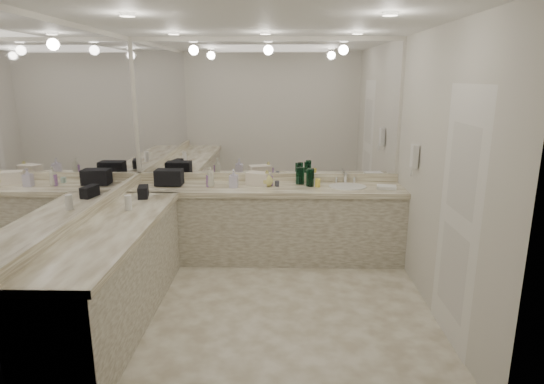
{
  "coord_description": "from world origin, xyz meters",
  "views": [
    {
      "loc": [
        0.18,
        -3.99,
        2.15
      ],
      "look_at": [
        0.08,
        0.4,
        1.04
      ],
      "focal_mm": 30.0,
      "sensor_mm": 36.0,
      "label": 1
    }
  ],
  "objects_px": {
    "hand_towel": "(386,187)",
    "black_toiletry_bag": "(169,178)",
    "cream_cosmetic_case": "(259,179)",
    "soap_bottle_b": "(234,178)",
    "sink": "(347,187)",
    "soap_bottle_a": "(210,177)",
    "wall_phone": "(414,156)",
    "soap_bottle_c": "(267,178)"
  },
  "relations": [
    {
      "from": "hand_towel",
      "to": "black_toiletry_bag",
      "type": "bearing_deg",
      "value": 177.26
    },
    {
      "from": "cream_cosmetic_case",
      "to": "soap_bottle_b",
      "type": "relative_size",
      "value": 1.24
    },
    {
      "from": "sink",
      "to": "hand_towel",
      "type": "distance_m",
      "value": 0.44
    },
    {
      "from": "hand_towel",
      "to": "soap_bottle_a",
      "type": "bearing_deg",
      "value": 177.89
    },
    {
      "from": "sink",
      "to": "black_toiletry_bag",
      "type": "relative_size",
      "value": 1.4
    },
    {
      "from": "hand_towel",
      "to": "soap_bottle_a",
      "type": "distance_m",
      "value": 2.04
    },
    {
      "from": "hand_towel",
      "to": "soap_bottle_b",
      "type": "height_order",
      "value": "soap_bottle_b"
    },
    {
      "from": "cream_cosmetic_case",
      "to": "soap_bottle_b",
      "type": "xyz_separation_m",
      "value": [
        -0.28,
        -0.13,
        0.03
      ]
    },
    {
      "from": "soap_bottle_a",
      "to": "soap_bottle_b",
      "type": "distance_m",
      "value": 0.28
    },
    {
      "from": "wall_phone",
      "to": "black_toiletry_bag",
      "type": "xyz_separation_m",
      "value": [
        -2.71,
        0.53,
        -0.36
      ]
    },
    {
      "from": "soap_bottle_a",
      "to": "soap_bottle_b",
      "type": "xyz_separation_m",
      "value": [
        0.28,
        -0.04,
        -0.01
      ]
    },
    {
      "from": "sink",
      "to": "wall_phone",
      "type": "xyz_separation_m",
      "value": [
        0.61,
        -0.5,
        0.46
      ]
    },
    {
      "from": "soap_bottle_c",
      "to": "hand_towel",
      "type": "bearing_deg",
      "value": -4.47
    },
    {
      "from": "cream_cosmetic_case",
      "to": "hand_towel",
      "type": "distance_m",
      "value": 1.49
    },
    {
      "from": "black_toiletry_bag",
      "to": "soap_bottle_a",
      "type": "height_order",
      "value": "soap_bottle_a"
    },
    {
      "from": "sink",
      "to": "hand_towel",
      "type": "height_order",
      "value": "hand_towel"
    },
    {
      "from": "sink",
      "to": "cream_cosmetic_case",
      "type": "relative_size",
      "value": 1.64
    },
    {
      "from": "soap_bottle_b",
      "to": "soap_bottle_c",
      "type": "xyz_separation_m",
      "value": [
        0.38,
        0.07,
        -0.01
      ]
    },
    {
      "from": "wall_phone",
      "to": "black_toiletry_bag",
      "type": "bearing_deg",
      "value": 168.93
    },
    {
      "from": "black_toiletry_bag",
      "to": "soap_bottle_b",
      "type": "relative_size",
      "value": 1.46
    },
    {
      "from": "wall_phone",
      "to": "sink",
      "type": "bearing_deg",
      "value": 140.43
    },
    {
      "from": "sink",
      "to": "black_toiletry_bag",
      "type": "xyz_separation_m",
      "value": [
        -2.1,
        0.03,
        0.09
      ]
    },
    {
      "from": "soap_bottle_a",
      "to": "soap_bottle_b",
      "type": "height_order",
      "value": "soap_bottle_a"
    },
    {
      "from": "hand_towel",
      "to": "soap_bottle_c",
      "type": "xyz_separation_m",
      "value": [
        -1.38,
        0.11,
        0.08
      ]
    },
    {
      "from": "cream_cosmetic_case",
      "to": "sink",
      "type": "bearing_deg",
      "value": 16.23
    },
    {
      "from": "cream_cosmetic_case",
      "to": "soap_bottle_c",
      "type": "relative_size",
      "value": 1.43
    },
    {
      "from": "sink",
      "to": "soap_bottle_c",
      "type": "xyz_separation_m",
      "value": [
        -0.94,
        0.02,
        0.1
      ]
    },
    {
      "from": "cream_cosmetic_case",
      "to": "soap_bottle_c",
      "type": "distance_m",
      "value": 0.12
    },
    {
      "from": "hand_towel",
      "to": "wall_phone",
      "type": "bearing_deg",
      "value": -67.27
    },
    {
      "from": "black_toiletry_bag",
      "to": "cream_cosmetic_case",
      "type": "bearing_deg",
      "value": 2.16
    },
    {
      "from": "sink",
      "to": "soap_bottle_b",
      "type": "height_order",
      "value": "soap_bottle_b"
    },
    {
      "from": "hand_towel",
      "to": "cream_cosmetic_case",
      "type": "bearing_deg",
      "value": 173.78
    },
    {
      "from": "wall_phone",
      "to": "hand_towel",
      "type": "bearing_deg",
      "value": 112.73
    },
    {
      "from": "sink",
      "to": "wall_phone",
      "type": "distance_m",
      "value": 0.91
    },
    {
      "from": "soap_bottle_a",
      "to": "soap_bottle_b",
      "type": "bearing_deg",
      "value": -8.49
    },
    {
      "from": "sink",
      "to": "hand_towel",
      "type": "bearing_deg",
      "value": -11.92
    },
    {
      "from": "black_toiletry_bag",
      "to": "soap_bottle_b",
      "type": "distance_m",
      "value": 0.78
    },
    {
      "from": "black_toiletry_bag",
      "to": "soap_bottle_b",
      "type": "height_order",
      "value": "soap_bottle_b"
    },
    {
      "from": "cream_cosmetic_case",
      "to": "hand_towel",
      "type": "bearing_deg",
      "value": 13.83
    },
    {
      "from": "wall_phone",
      "to": "black_toiletry_bag",
      "type": "height_order",
      "value": "wall_phone"
    },
    {
      "from": "soap_bottle_a",
      "to": "black_toiletry_bag",
      "type": "bearing_deg",
      "value": 174.68
    },
    {
      "from": "black_toiletry_bag",
      "to": "hand_towel",
      "type": "xyz_separation_m",
      "value": [
        2.54,
        -0.12,
        -0.07
      ]
    }
  ]
}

